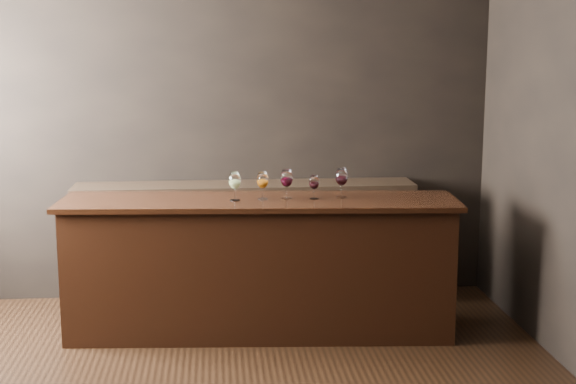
{
  "coord_description": "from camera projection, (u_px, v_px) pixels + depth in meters",
  "views": [
    {
      "loc": [
        0.23,
        -4.33,
        2.1
      ],
      "look_at": [
        0.75,
        1.28,
        1.05
      ],
      "focal_mm": 50.0,
      "sensor_mm": 36.0,
      "label": 1
    }
  ],
  "objects": [
    {
      "name": "glass_red_b",
      "position": [
        314.0,
        183.0,
        5.72
      ],
      "size": [
        0.07,
        0.07,
        0.17
      ],
      "color": "white",
      "rests_on": "bar_top"
    },
    {
      "name": "glass_red_c",
      "position": [
        342.0,
        177.0,
        5.78
      ],
      "size": [
        0.09,
        0.09,
        0.21
      ],
      "color": "white",
      "rests_on": "bar_top"
    },
    {
      "name": "glass_amber",
      "position": [
        263.0,
        181.0,
        5.7
      ],
      "size": [
        0.08,
        0.08,
        0.2
      ],
      "color": "white",
      "rests_on": "bar_top"
    },
    {
      "name": "back_bar_shelf",
      "position": [
        246.0,
        243.0,
        6.54
      ],
      "size": [
        2.73,
        0.4,
        0.98
      ],
      "primitive_type": "cube",
      "color": "black",
      "rests_on": "ground"
    },
    {
      "name": "bar_top",
      "position": [
        259.0,
        202.0,
        5.73
      ],
      "size": [
        2.88,
        0.86,
        0.04
      ],
      "primitive_type": "cube",
      "rotation": [
        0.0,
        0.0,
        -0.07
      ],
      "color": "black",
      "rests_on": "bar_counter"
    },
    {
      "name": "bar_counter",
      "position": [
        260.0,
        269.0,
        5.82
      ],
      "size": [
        2.79,
        0.79,
        0.96
      ],
      "primitive_type": "cube",
      "rotation": [
        0.0,
        0.0,
        -0.07
      ],
      "color": "black",
      "rests_on": "ground"
    },
    {
      "name": "glass_red_a",
      "position": [
        287.0,
        179.0,
        5.72
      ],
      "size": [
        0.09,
        0.09,
        0.21
      ],
      "color": "white",
      "rests_on": "bar_top"
    },
    {
      "name": "glass_white",
      "position": [
        235.0,
        181.0,
        5.66
      ],
      "size": [
        0.09,
        0.09,
        0.2
      ],
      "color": "white",
      "rests_on": "bar_top"
    },
    {
      "name": "room_shell",
      "position": [
        128.0,
        97.0,
        4.36
      ],
      "size": [
        5.02,
        4.52,
        2.81
      ],
      "color": "black",
      "rests_on": "ground"
    }
  ]
}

